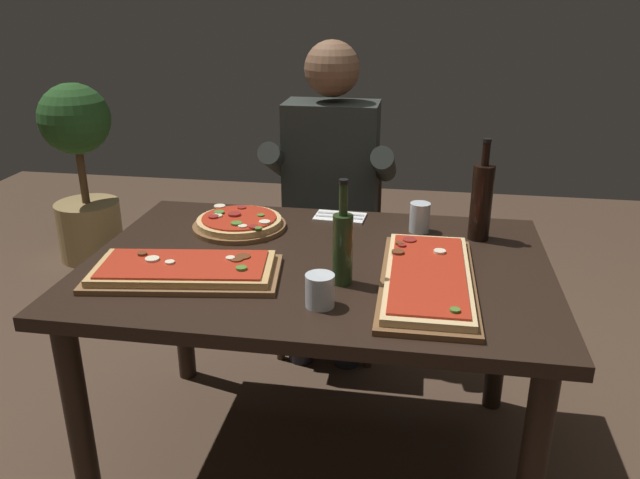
{
  "coord_description": "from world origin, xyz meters",
  "views": [
    {
      "loc": [
        0.3,
        -1.75,
        1.52
      ],
      "look_at": [
        0.0,
        0.05,
        0.79
      ],
      "focal_mm": 35.69,
      "sensor_mm": 36.0,
      "label": 1
    }
  ],
  "objects_px": {
    "wine_bottle_dark": "(481,201)",
    "tumbler_near_camera": "(320,292)",
    "diner_chair": "(333,236)",
    "tumbler_far_side": "(420,217)",
    "pizza_round_far": "(239,223)",
    "dining_table": "(317,289)",
    "potted_plant_corner": "(81,169)",
    "pizza_rectangular_front": "(184,270)",
    "pizza_rectangular_left": "(428,278)",
    "oil_bottle_amber": "(343,246)",
    "seated_diner": "(330,189)"
  },
  "relations": [
    {
      "from": "wine_bottle_dark",
      "to": "tumbler_near_camera",
      "type": "distance_m",
      "value": 0.72
    },
    {
      "from": "pizza_round_far",
      "to": "diner_chair",
      "type": "distance_m",
      "value": 0.72
    },
    {
      "from": "diner_chair",
      "to": "tumbler_near_camera",
      "type": "bearing_deg",
      "value": -83.59
    },
    {
      "from": "pizza_rectangular_front",
      "to": "pizza_rectangular_left",
      "type": "bearing_deg",
      "value": 4.99
    },
    {
      "from": "diner_chair",
      "to": "pizza_rectangular_left",
      "type": "bearing_deg",
      "value": -67.33
    },
    {
      "from": "tumbler_far_side",
      "to": "seated_diner",
      "type": "xyz_separation_m",
      "value": [
        -0.37,
        0.43,
        -0.05
      ]
    },
    {
      "from": "tumbler_far_side",
      "to": "diner_chair",
      "type": "height_order",
      "value": "diner_chair"
    },
    {
      "from": "dining_table",
      "to": "seated_diner",
      "type": "height_order",
      "value": "seated_diner"
    },
    {
      "from": "pizza_round_far",
      "to": "tumbler_near_camera",
      "type": "height_order",
      "value": "tumbler_near_camera"
    },
    {
      "from": "dining_table",
      "to": "wine_bottle_dark",
      "type": "height_order",
      "value": "wine_bottle_dark"
    },
    {
      "from": "dining_table",
      "to": "oil_bottle_amber",
      "type": "relative_size",
      "value": 4.62
    },
    {
      "from": "pizza_rectangular_left",
      "to": "wine_bottle_dark",
      "type": "xyz_separation_m",
      "value": [
        0.16,
        0.38,
        0.11
      ]
    },
    {
      "from": "diner_chair",
      "to": "seated_diner",
      "type": "relative_size",
      "value": 0.65
    },
    {
      "from": "pizza_rectangular_left",
      "to": "oil_bottle_amber",
      "type": "xyz_separation_m",
      "value": [
        -0.24,
        -0.03,
        0.09
      ]
    },
    {
      "from": "pizza_rectangular_front",
      "to": "pizza_rectangular_left",
      "type": "relative_size",
      "value": 0.93
    },
    {
      "from": "pizza_rectangular_left",
      "to": "seated_diner",
      "type": "height_order",
      "value": "seated_diner"
    },
    {
      "from": "oil_bottle_amber",
      "to": "pizza_rectangular_front",
      "type": "bearing_deg",
      "value": -176.09
    },
    {
      "from": "tumbler_far_side",
      "to": "pizza_round_far",
      "type": "bearing_deg",
      "value": -173.13
    },
    {
      "from": "dining_table",
      "to": "potted_plant_corner",
      "type": "height_order",
      "value": "potted_plant_corner"
    },
    {
      "from": "potted_plant_corner",
      "to": "oil_bottle_amber",
      "type": "bearing_deg",
      "value": -43.85
    },
    {
      "from": "pizza_rectangular_left",
      "to": "tumbler_far_side",
      "type": "distance_m",
      "value": 0.42
    },
    {
      "from": "pizza_rectangular_left",
      "to": "potted_plant_corner",
      "type": "relative_size",
      "value": 0.6
    },
    {
      "from": "tumbler_near_camera",
      "to": "potted_plant_corner",
      "type": "height_order",
      "value": "potted_plant_corner"
    },
    {
      "from": "tumbler_far_side",
      "to": "oil_bottle_amber",
      "type": "bearing_deg",
      "value": -114.58
    },
    {
      "from": "diner_chair",
      "to": "dining_table",
      "type": "bearing_deg",
      "value": -85.13
    },
    {
      "from": "wine_bottle_dark",
      "to": "seated_diner",
      "type": "distance_m",
      "value": 0.75
    },
    {
      "from": "wine_bottle_dark",
      "to": "seated_diner",
      "type": "height_order",
      "value": "seated_diner"
    },
    {
      "from": "pizza_rectangular_left",
      "to": "potted_plant_corner",
      "type": "height_order",
      "value": "potted_plant_corner"
    },
    {
      "from": "dining_table",
      "to": "seated_diner",
      "type": "relative_size",
      "value": 1.05
    },
    {
      "from": "wine_bottle_dark",
      "to": "tumbler_far_side",
      "type": "height_order",
      "value": "wine_bottle_dark"
    },
    {
      "from": "oil_bottle_amber",
      "to": "potted_plant_corner",
      "type": "bearing_deg",
      "value": 136.15
    },
    {
      "from": "dining_table",
      "to": "diner_chair",
      "type": "height_order",
      "value": "diner_chair"
    },
    {
      "from": "pizza_rectangular_left",
      "to": "pizza_round_far",
      "type": "bearing_deg",
      "value": 151.8
    },
    {
      "from": "oil_bottle_amber",
      "to": "potted_plant_corner",
      "type": "height_order",
      "value": "oil_bottle_amber"
    },
    {
      "from": "pizza_round_far",
      "to": "oil_bottle_amber",
      "type": "xyz_separation_m",
      "value": [
        0.41,
        -0.37,
        0.09
      ]
    },
    {
      "from": "dining_table",
      "to": "pizza_round_far",
      "type": "height_order",
      "value": "pizza_round_far"
    },
    {
      "from": "tumbler_far_side",
      "to": "seated_diner",
      "type": "height_order",
      "value": "seated_diner"
    },
    {
      "from": "potted_plant_corner",
      "to": "pizza_rectangular_front",
      "type": "bearing_deg",
      "value": -53.0
    },
    {
      "from": "pizza_rectangular_left",
      "to": "dining_table",
      "type": "bearing_deg",
      "value": 161.05
    },
    {
      "from": "wine_bottle_dark",
      "to": "tumbler_near_camera",
      "type": "height_order",
      "value": "wine_bottle_dark"
    },
    {
      "from": "pizza_rectangular_front",
      "to": "tumbler_near_camera",
      "type": "height_order",
      "value": "tumbler_near_camera"
    },
    {
      "from": "pizza_round_far",
      "to": "diner_chair",
      "type": "bearing_deg",
      "value": 68.99
    },
    {
      "from": "tumbler_near_camera",
      "to": "diner_chair",
      "type": "xyz_separation_m",
      "value": [
        -0.13,
        1.14,
        -0.29
      ]
    },
    {
      "from": "pizza_round_far",
      "to": "wine_bottle_dark",
      "type": "bearing_deg",
      "value": 2.71
    },
    {
      "from": "tumbler_near_camera",
      "to": "wine_bottle_dark",
      "type": "bearing_deg",
      "value": 51.86
    },
    {
      "from": "tumbler_near_camera",
      "to": "seated_diner",
      "type": "bearing_deg",
      "value": 97.16
    },
    {
      "from": "pizza_round_far",
      "to": "oil_bottle_amber",
      "type": "distance_m",
      "value": 0.56
    },
    {
      "from": "dining_table",
      "to": "pizza_rectangular_front",
      "type": "bearing_deg",
      "value": -154.05
    },
    {
      "from": "dining_table",
      "to": "oil_bottle_amber",
      "type": "xyz_separation_m",
      "value": [
        0.1,
        -0.14,
        0.21
      ]
    },
    {
      "from": "potted_plant_corner",
      "to": "pizza_rectangular_left",
      "type": "bearing_deg",
      "value": -39.68
    }
  ]
}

